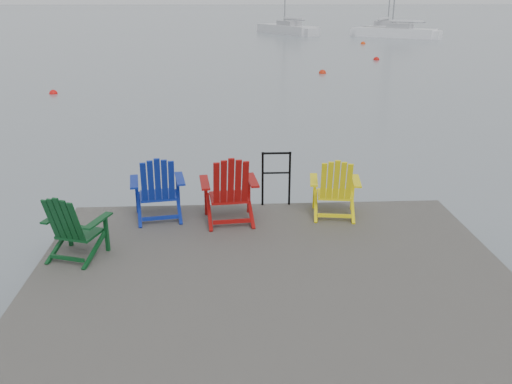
{
  "coord_description": "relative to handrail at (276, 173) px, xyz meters",
  "views": [
    {
      "loc": [
        -0.53,
        -5.83,
        3.78
      ],
      "look_at": [
        -0.1,
        2.12,
        0.85
      ],
      "focal_mm": 38.0,
      "sensor_mm": 36.0,
      "label": 1
    }
  ],
  "objects": [
    {
      "name": "sailboat_far",
      "position": [
        14.67,
        41.95,
        -0.69
      ],
      "size": [
        6.79,
        5.65,
        9.94
      ],
      "rotation": [
        0.0,
        0.0,
        0.94
      ],
      "color": "white",
      "rests_on": "ground"
    },
    {
      "name": "handrail",
      "position": [
        0.0,
        0.0,
        0.0
      ],
      "size": [
        0.48,
        0.04,
        0.9
      ],
      "color": "black",
      "rests_on": "dock"
    },
    {
      "name": "chair_blue",
      "position": [
        -1.85,
        -0.48,
        -0.03
      ],
      "size": [
        0.9,
        0.85,
        1.02
      ],
      "rotation": [
        0.0,
        0.0,
        0.16
      ],
      "color": "navy",
      "rests_on": "dock"
    },
    {
      "name": "buoy_a",
      "position": [
        4.05,
        19.01,
        -1.04
      ],
      "size": [
        0.37,
        0.37,
        0.37
      ],
      "primitive_type": "sphere",
      "color": "red",
      "rests_on": "ground"
    },
    {
      "name": "ground",
      "position": [
        -0.25,
        -2.45,
        -1.04
      ],
      "size": [
        400.0,
        400.0,
        0.0
      ],
      "primitive_type": "plane",
      "color": "slate",
      "rests_on": "ground"
    },
    {
      "name": "sailboat_near",
      "position": [
        5.34,
        47.49,
        -0.69
      ],
      "size": [
        5.53,
        7.83,
        10.87
      ],
      "rotation": [
        0.0,
        0.0,
        0.5
      ],
      "color": "silver",
      "rests_on": "ground"
    },
    {
      "name": "buoy_b",
      "position": [
        -7.69,
        13.78,
        -1.04
      ],
      "size": [
        0.33,
        0.33,
        0.33
      ],
      "primitive_type": "sphere",
      "color": "red",
      "rests_on": "ground"
    },
    {
      "name": "chair_red",
      "position": [
        -0.76,
        -0.67,
        -0.0
      ],
      "size": [
        0.91,
        0.85,
        1.07
      ],
      "rotation": [
        0.0,
        0.0,
        0.1
      ],
      "color": "#960C0B",
      "rests_on": "dock"
    },
    {
      "name": "buoy_c",
      "position": [
        8.27,
        24.58,
        -1.04
      ],
      "size": [
        0.37,
        0.37,
        0.37
      ],
      "primitive_type": "sphere",
      "color": "red",
      "rests_on": "ground"
    },
    {
      "name": "dock",
      "position": [
        -0.25,
        -2.45,
        -0.69
      ],
      "size": [
        6.0,
        5.0,
        1.4
      ],
      "color": "#2E2B29",
      "rests_on": "ground"
    },
    {
      "name": "buoy_d",
      "position": [
        10.09,
        35.39,
        -1.04
      ],
      "size": [
        0.39,
        0.39,
        0.39
      ],
      "primitive_type": "sphere",
      "color": "#F03E0E",
      "rests_on": "ground"
    },
    {
      "name": "chair_yellow",
      "position": [
        0.86,
        -0.54,
        -0.06
      ],
      "size": [
        0.84,
        0.79,
        0.97
      ],
      "rotation": [
        0.0,
        0.0,
        -0.14
      ],
      "color": "#FFE90E",
      "rests_on": "dock"
    },
    {
      "name": "sailboat_mid",
      "position": [
        15.37,
        47.56,
        -0.69
      ],
      "size": [
        6.67,
        9.24,
        12.67
      ],
      "rotation": [
        0.0,
        0.0,
        -0.52
      ],
      "color": "silver",
      "rests_on": "ground"
    },
    {
      "name": "chair_green",
      "position": [
        -2.79,
        -1.76,
        -0.08
      ],
      "size": [
        0.87,
        0.83,
        0.91
      ],
      "rotation": [
        0.0,
        0.0,
        -0.33
      ],
      "color": "#0A3C19",
      "rests_on": "dock"
    }
  ]
}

